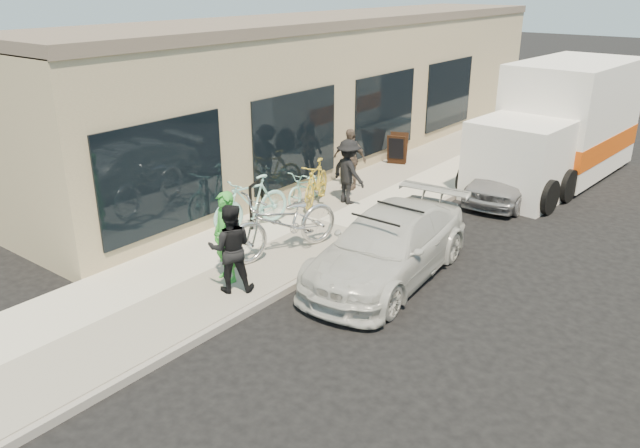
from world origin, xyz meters
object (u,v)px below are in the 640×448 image
Objects in this scene: cruiser_bike_b at (307,186)px; cruiser_bike_c at (316,183)px; bike_rack at (257,199)px; cruiser_bike_a at (251,203)px; man_standing at (230,248)px; moving_truck at (561,128)px; bystander_b at (350,159)px; bystander_a at (348,172)px; woman_rider at (226,237)px; sandwich_board at (397,149)px; sedan_silver at (508,177)px; tandem_bike at (284,222)px; sedan_white at (388,246)px.

cruiser_bike_c reaches higher than cruiser_bike_b.
cruiser_bike_a is (0.03, -0.20, -0.03)m from bike_rack.
moving_truck is at bearing -144.71° from man_standing.
bike_rack is at bearing -98.75° from man_standing.
moving_truck is 9.13m from cruiser_bike_a.
bystander_b is (-3.69, -4.76, -0.46)m from moving_truck.
cruiser_bike_c is (-1.64, 4.42, -0.26)m from man_standing.
moving_truck is 6.49m from bystander_a.
woman_rider is 1.07× the size of cruiser_bike_b.
man_standing reaches higher than cruiser_bike_b.
cruiser_bike_b is (0.08, -4.24, -0.04)m from sandwich_board.
sedan_silver is 2.05× the size of woman_rider.
woman_rider is (-2.01, -7.73, 0.40)m from sedan_silver.
woman_rider is at bearing -99.19° from sandwich_board.
woman_rider is (1.59, -8.37, 0.38)m from sandwich_board.
sandwich_board is at bearing 85.34° from cruiser_bike_b.
bystander_a reaches higher than bike_rack.
sedan_silver is 2.81m from moving_truck.
bystander_a is 1.15m from bystander_b.
man_standing is (0.34, -0.23, -0.04)m from woman_rider.
cruiser_bike_b is 1.05m from bystander_a.
tandem_bike is at bearing -28.20° from bike_rack.
moving_truck is 4.22× the size of cruiser_bike_b.
sandwich_board is 4.25m from cruiser_bike_b.
bike_rack is 0.64× the size of bystander_a.
man_standing is (0.29, -1.73, 0.13)m from tandem_bike.
moving_truck reaches higher than sandwich_board.
sedan_silver is 2.15× the size of man_standing.
man_standing is (-1.99, -10.63, -0.46)m from moving_truck.
bystander_b reaches higher than sandwich_board.
sedan_white reaches higher than bike_rack.
sedan_silver is at bearing 25.07° from bystander_b.
sedan_white is at bearing 151.51° from bystander_a.
man_standing is at bearing -40.25° from cruiser_bike_a.
sedan_white is (3.49, -0.20, -0.12)m from bike_rack.
cruiser_bike_c is (-3.33, 2.09, 0.04)m from sedan_white.
cruiser_bike_a reaches higher than cruiser_bike_c.
cruiser_bike_c is (0.16, 1.89, -0.08)m from bike_rack.
cruiser_bike_a reaches higher than sandwich_board.
man_standing is at bearing -97.29° from sandwich_board.
tandem_bike is at bearing -100.78° from moving_truck.
man_standing is 1.02× the size of cruiser_bike_b.
sedan_silver is at bearing 71.21° from cruiser_bike_a.
bystander_a is 1.00× the size of bystander_b.
moving_truck is 9.21m from tandem_bike.
cruiser_bike_a is (-3.76, -8.30, -0.67)m from moving_truck.
sedan_white is 2.58× the size of cruiser_bike_c.
bystander_b is at bearing -152.99° from sedan_silver.
sedan_white is at bearing -94.47° from sedan_silver.
cruiser_bike_b is (-0.06, 1.82, -0.19)m from bike_rack.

